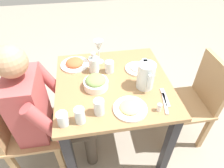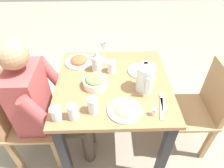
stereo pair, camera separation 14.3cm
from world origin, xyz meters
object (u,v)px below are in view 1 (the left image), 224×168
object	(u,v)px
plate_yoghurt	(137,68)
diner_near	(45,111)
water_glass_center	(99,107)
water_glass_near_left	(63,119)
oil_carafe	(94,65)
salad_bowl	(96,82)
plate_fries	(130,108)
dining_table	(113,96)
wine_glass	(99,47)
water_glass_far_left	(109,67)
water_pitcher	(146,76)
water_glass_by_pitcher	(80,115)
chair_far	(195,99)
salt_shaker	(159,107)
chair_near	(21,127)
plate_rice_curry	(75,63)

from	to	relation	value
plate_yoghurt	diner_near	bearing A→B (deg)	-73.92
water_glass_center	plate_yoghurt	bearing A→B (deg)	138.71
water_glass_near_left	oil_carafe	world-z (taller)	oil_carafe
salad_bowl	plate_fries	xyz separation A→B (m)	(0.24, 0.19, -0.03)
diner_near	dining_table	bearing A→B (deg)	99.96
diner_near	wine_glass	bearing A→B (deg)	129.65
water_glass_far_left	water_glass_center	distance (m)	0.42
water_pitcher	water_glass_far_left	bearing A→B (deg)	-133.75
plate_yoghurt	water_glass_by_pitcher	size ratio (longest dim) A/B	1.76
water_pitcher	plate_yoghurt	bearing A→B (deg)	-179.95
water_pitcher	water_glass_near_left	bearing A→B (deg)	-66.79
water_pitcher	oil_carafe	bearing A→B (deg)	-125.08
chair_far	salt_shaker	bearing A→B (deg)	-58.36
dining_table	water_pitcher	bearing A→B (deg)	69.00
salad_bowl	plate_yoghurt	size ratio (longest dim) A/B	0.93
chair_near	water_glass_center	distance (m)	0.69
chair_near	wine_glass	size ratio (longest dim) A/B	4.38
plate_fries	water_glass_near_left	xyz separation A→B (m)	(0.04, -0.41, 0.03)
water_glass_center	water_pitcher	bearing A→B (deg)	119.18
plate_rice_curry	water_glass_center	xyz separation A→B (m)	(0.53, 0.14, 0.03)
water_glass_by_pitcher	wine_glass	distance (m)	0.62
water_pitcher	plate_rice_curry	size ratio (longest dim) A/B	0.84
plate_rice_curry	chair_near	bearing A→B (deg)	-51.97
salad_bowl	water_glass_by_pitcher	distance (m)	0.31
salad_bowl	water_glass_center	xyz separation A→B (m)	(0.24, -0.00, 0.01)
dining_table	oil_carafe	world-z (taller)	oil_carafe
chair_far	water_glass_by_pitcher	xyz separation A→B (m)	(0.30, -0.96, 0.32)
plate_yoghurt	plate_fries	size ratio (longest dim) A/B	0.86
plate_fries	water_pitcher	bearing A→B (deg)	142.47
chair_near	water_glass_far_left	world-z (taller)	chair_near
chair_near	wine_glass	world-z (taller)	wine_glass
plate_fries	water_glass_near_left	world-z (taller)	water_glass_near_left
wine_glass	water_glass_by_pitcher	bearing A→B (deg)	-16.79
chair_near	water_glass_by_pitcher	distance (m)	0.61
salad_bowl	water_glass_by_pitcher	xyz separation A→B (m)	(0.29, -0.12, 0.01)
oil_carafe	chair_near	bearing A→B (deg)	-67.65
dining_table	chair_far	distance (m)	0.72
salt_shaker	water_glass_far_left	bearing A→B (deg)	-151.22
water_pitcher	plate_yoghurt	xyz separation A→B (m)	(-0.20, -0.00, -0.08)
dining_table	water_glass_far_left	bearing A→B (deg)	-176.89
diner_near	salt_shaker	bearing A→B (deg)	73.09
chair_far	water_glass_by_pitcher	distance (m)	1.05
chair_near	plate_fries	xyz separation A→B (m)	(0.19, 0.77, 0.28)
water_pitcher	water_glass_near_left	xyz separation A→B (m)	(0.24, -0.56, -0.05)
water_glass_near_left	water_glass_by_pitcher	world-z (taller)	water_glass_by_pitcher
dining_table	wine_glass	xyz separation A→B (m)	(-0.27, -0.07, 0.28)
salt_shaker	oil_carafe	bearing A→B (deg)	-142.56
diner_near	water_glass_by_pitcher	xyz separation A→B (m)	(0.23, 0.26, 0.18)
chair_far	water_glass_by_pitcher	size ratio (longest dim) A/B	8.10
chair_far	wine_glass	bearing A→B (deg)	-110.74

